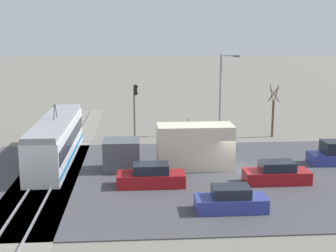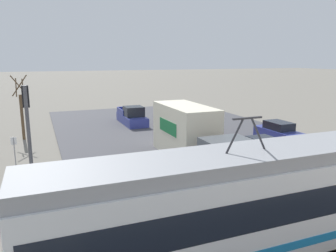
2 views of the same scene
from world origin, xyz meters
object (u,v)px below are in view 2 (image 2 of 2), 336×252
(sedan_car_2, at_px, (266,153))
(traffic_light_pole, at_px, (28,130))
(light_rail_tram, at_px, (243,202))
(street_tree, at_px, (22,111))
(sedan_car_0, at_px, (201,127))
(pickup_truck, at_px, (132,117))
(no_parking_sign, at_px, (15,151))
(sedan_car_1, at_px, (278,132))
(box_truck, at_px, (194,137))

(sedan_car_2, distance_m, traffic_light_pole, 13.94)
(light_rail_tram, bearing_deg, street_tree, -69.57)
(sedan_car_0, relative_size, street_tree, 0.86)
(light_rail_tram, bearing_deg, traffic_light_pole, -43.89)
(light_rail_tram, xyz_separation_m, pickup_truck, (-2.50, -23.00, -1.02))
(sedan_car_2, height_order, no_parking_sign, no_parking_sign)
(light_rail_tram, xyz_separation_m, sedan_car_0, (-6.87, -16.36, -1.08))
(light_rail_tram, distance_m, sedan_car_1, 16.89)
(traffic_light_pole, xyz_separation_m, no_parking_sign, (1.01, -5.29, -2.24))
(no_parking_sign, bearing_deg, street_tree, -91.23)
(sedan_car_1, bearing_deg, light_rail_tram, 45.84)
(sedan_car_0, xyz_separation_m, sedan_car_1, (-4.87, 4.26, -0.02))
(light_rail_tram, relative_size, box_truck, 1.44)
(pickup_truck, distance_m, no_parking_sign, 15.22)
(sedan_car_0, relative_size, no_parking_sign, 2.16)
(sedan_car_0, bearing_deg, box_truck, 59.20)
(light_rail_tram, bearing_deg, pickup_truck, -96.20)
(sedan_car_2, height_order, street_tree, street_tree)
(sedan_car_1, height_order, sedan_car_2, sedan_car_2)
(street_tree, xyz_separation_m, no_parking_sign, (0.18, 8.53, -1.12))
(box_truck, relative_size, street_tree, 1.88)
(sedan_car_1, bearing_deg, pickup_truck, -49.72)
(sedan_car_1, distance_m, traffic_light_pole, 19.51)
(box_truck, height_order, no_parking_sign, box_truck)
(pickup_truck, bearing_deg, light_rail_tram, 83.80)
(box_truck, bearing_deg, sedan_car_0, -120.80)
(box_truck, bearing_deg, light_rail_tram, 73.35)
(street_tree, height_order, no_parking_sign, street_tree)
(traffic_light_pole, height_order, street_tree, traffic_light_pole)
(sedan_car_2, xyz_separation_m, traffic_light_pole, (13.62, 1.03, 2.81))
(sedan_car_1, bearing_deg, sedan_car_0, -41.20)
(sedan_car_0, distance_m, traffic_light_pole, 17.05)
(light_rail_tram, xyz_separation_m, sedan_car_2, (-6.90, -7.49, -1.06))
(box_truck, relative_size, sedan_car_2, 2.13)
(traffic_light_pole, bearing_deg, sedan_car_0, -143.97)
(box_truck, distance_m, sedan_car_1, 9.22)
(traffic_light_pole, bearing_deg, box_truck, -161.51)
(pickup_truck, bearing_deg, sedan_car_2, 105.83)
(pickup_truck, relative_size, street_tree, 1.01)
(light_rail_tram, distance_m, sedan_car_0, 17.77)
(sedan_car_0, bearing_deg, sedan_car_1, 138.80)
(sedan_car_2, relative_size, no_parking_sign, 2.21)
(box_truck, height_order, sedan_car_1, box_truck)
(light_rail_tram, xyz_separation_m, sedan_car_1, (-11.74, -12.09, -1.10))
(box_truck, height_order, sedan_car_0, box_truck)
(pickup_truck, bearing_deg, box_truck, 91.71)
(light_rail_tram, height_order, pickup_truck, light_rail_tram)
(sedan_car_1, bearing_deg, box_truck, 15.24)
(sedan_car_1, xyz_separation_m, sedan_car_2, (4.85, 4.60, 0.03))
(pickup_truck, height_order, street_tree, street_tree)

